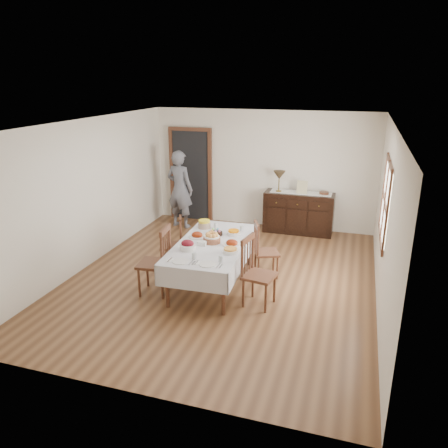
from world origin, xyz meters
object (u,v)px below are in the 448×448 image
(chair_right_near, at_px, (256,271))
(person, at_px, (180,187))
(chair_right_far, at_px, (264,249))
(sideboard, at_px, (299,213))
(chair_left_far, at_px, (174,243))
(chair_left_near, at_px, (157,260))
(table_lamp, at_px, (279,176))
(dining_table, at_px, (212,248))

(chair_right_near, height_order, person, person)
(chair_right_far, bearing_deg, sideboard, -28.33)
(chair_left_far, xyz_separation_m, person, (-0.77, 2.15, 0.45))
(chair_left_near, relative_size, chair_right_far, 1.15)
(chair_right_near, relative_size, chair_right_far, 1.10)
(chair_right_near, distance_m, table_lamp, 3.45)
(chair_left_far, xyz_separation_m, table_lamp, (1.40, 2.50, 0.77))
(dining_table, xyz_separation_m, person, (-1.64, 2.58, 0.29))
(chair_right_far, height_order, person, person)
(chair_left_near, distance_m, chair_right_near, 1.56)
(chair_right_far, bearing_deg, table_lamp, -17.51)
(chair_left_far, bearing_deg, sideboard, 121.30)
(chair_left_near, relative_size, person, 0.59)
(chair_left_near, relative_size, chair_right_near, 1.04)
(chair_right_near, relative_size, person, 0.57)
(dining_table, bearing_deg, table_lamp, 77.56)
(chair_right_far, bearing_deg, dining_table, 105.24)
(person, bearing_deg, chair_left_far, 120.75)
(dining_table, relative_size, sideboard, 1.47)
(sideboard, bearing_deg, dining_table, -108.32)
(chair_left_far, bearing_deg, dining_table, 41.29)
(chair_left_near, bearing_deg, dining_table, 120.27)
(chair_right_near, distance_m, chair_right_far, 1.00)
(table_lamp, bearing_deg, chair_left_far, -119.22)
(person, bearing_deg, table_lamp, -159.83)
(person, distance_m, table_lamp, 2.22)
(chair_left_far, height_order, chair_right_near, chair_right_near)
(dining_table, distance_m, chair_left_near, 0.91)
(chair_left_far, bearing_deg, chair_left_near, -14.22)
(chair_right_near, bearing_deg, chair_left_near, 104.00)
(sideboard, xyz_separation_m, person, (-2.62, -0.39, 0.48))
(chair_left_near, distance_m, person, 3.27)
(chair_right_near, xyz_separation_m, table_lamp, (-0.30, 3.36, 0.71))
(chair_left_near, height_order, person, person)
(chair_right_near, xyz_separation_m, person, (-2.47, 3.01, 0.39))
(chair_right_near, bearing_deg, chair_left_far, 73.02)
(sideboard, bearing_deg, chair_left_near, -115.93)
(table_lamp, bearing_deg, chair_right_near, -84.89)
(dining_table, height_order, person, person)
(person, bearing_deg, chair_right_near, 140.37)
(dining_table, relative_size, chair_left_near, 1.97)
(chair_left_near, relative_size, sideboard, 0.74)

